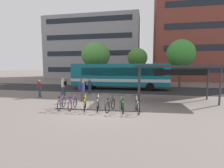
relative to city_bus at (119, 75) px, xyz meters
The scene contains 22 objects.
ground 10.60m from the city_bus, 88.45° to the right, with size 200.00×200.00×0.00m, color #6B605B.
bus_lane_asphalt 1.79m from the city_bus, ahead, with size 80.00×7.20×0.01m, color #232326.
city_bus is the anchor object (origin of this frame).
bike_rack 10.72m from the city_bus, 89.00° to the right, with size 5.92×0.37×0.70m.
parked_bicycle_purple_0 11.01m from the city_bus, 102.27° to the right, with size 0.52×1.70×0.99m.
parked_bicycle_purple_1 10.78m from the city_bus, 98.34° to the right, with size 0.52×1.72×0.99m.
parked_bicycle_yellow_2 10.71m from the city_bus, 93.61° to the right, with size 0.65×1.67×0.99m.
parked_bicycle_white_3 10.57m from the city_bus, 88.95° to the right, with size 0.56×1.70×0.99m.
parked_bicycle_black_4 10.69m from the city_bus, 84.33° to the right, with size 0.52×1.71×0.99m.
parked_bicycle_green_5 10.85m from the city_bus, 80.25° to the right, with size 0.58×1.69×0.99m.
parked_bicycle_silver_6 10.99m from the city_bus, 75.22° to the right, with size 0.53×1.70×0.99m.
transit_shelter 8.72m from the city_bus, 48.97° to the right, with size 6.88×3.37×2.99m.
commuter_olive_pack_0 6.30m from the city_bus, 117.14° to the right, with size 0.54×0.61×1.67m.
commuter_olive_pack_1 5.01m from the city_bus, 120.74° to the right, with size 0.60×0.52×1.60m.
commuter_black_pack_2 7.60m from the city_bus, 127.29° to the right, with size 0.53×0.35×1.76m.
commuter_navy_pack_3 8.36m from the city_bus, 102.61° to the right, with size 0.58×0.59×1.73m.
commuter_maroon_pack_4 9.62m from the city_bus, 132.00° to the right, with size 0.58×0.59×1.64m.
street_tree_0 7.19m from the city_bus, 133.04° to the left, with size 4.53×4.53×6.69m.
street_tree_1 9.33m from the city_bus, 25.24° to the left, with size 3.83×3.83×6.58m.
street_tree_2 7.33m from the city_bus, 73.30° to the left, with size 3.21×3.21×5.81m.
building_left_wing 23.70m from the city_bus, 113.77° to the left, with size 22.20×13.09×14.42m.
building_right_wing 26.42m from the city_bus, 47.47° to the left, with size 22.75×12.64×23.27m.
Camera 1 is at (2.90, -10.46, 2.88)m, focal length 26.69 mm.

